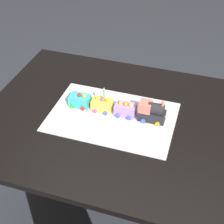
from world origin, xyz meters
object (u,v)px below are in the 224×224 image
Objects in this scene: cake_car_flatbed_turquoise at (80,100)px; birthday_candle at (104,93)px; cake_locomotive at (152,112)px; cake_car_hopper_lavender at (125,109)px; dining_table at (125,136)px; cake_car_caboose_lemon at (102,105)px.

birthday_candle is (-0.13, 0.00, 0.08)m from cake_car_flatbed_turquoise.
birthday_candle reaches higher than cake_locomotive.
cake_car_hopper_lavender is 0.24m from cake_car_flatbed_turquoise.
dining_table is 0.29m from cake_car_flatbed_turquoise.
cake_car_flatbed_turquoise is 0.15m from birthday_candle.
cake_locomotive is 2.13× the size of birthday_candle.
cake_car_caboose_lemon is at bearing -15.58° from dining_table.
cake_car_flatbed_turquoise is (0.36, -0.00, -0.02)m from cake_locomotive.
cake_car_caboose_lemon is 1.00× the size of cake_car_flatbed_turquoise.
cake_car_flatbed_turquoise is at bearing 0.00° from cake_car_hopper_lavender.
cake_locomotive is 0.13m from cake_car_hopper_lavender.
cake_locomotive is 0.25m from cake_car_caboose_lemon.
cake_car_flatbed_turquoise is at bearing -0.00° from birthday_candle.
birthday_candle is at bearing 180.00° from cake_car_flatbed_turquoise.
cake_locomotive is at bearing 180.00° from cake_car_flatbed_turquoise.
cake_locomotive is 0.36m from cake_car_flatbed_turquoise.
cake_car_hopper_lavender is at bearing -180.00° from birthday_candle.
cake_car_hopper_lavender is (0.01, -0.04, 0.14)m from dining_table.
cake_car_flatbed_turquoise is at bearing -8.40° from dining_table.
cake_car_flatbed_turquoise is 1.52× the size of birthday_candle.
birthday_candle reaches higher than dining_table.
cake_car_flatbed_turquoise reaches higher than dining_table.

